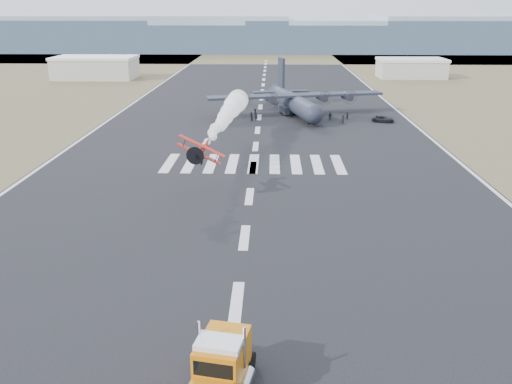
{
  "coord_description": "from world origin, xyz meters",
  "views": [
    {
      "loc": [
        2.5,
        -23.94,
        21.09
      ],
      "look_at": [
        1.06,
        25.9,
        4.0
      ],
      "focal_mm": 38.0,
      "sensor_mm": 36.0,
      "label": 1
    }
  ],
  "objects_px": {
    "aerobatic_biplane": "(200,151)",
    "hangar_left": "(96,67)",
    "hangar_right": "(411,68)",
    "support_vehicle": "(383,119)",
    "crew_h": "(251,117)",
    "crew_f": "(292,113)",
    "transport_aircraft": "(293,101)",
    "crew_d": "(330,116)",
    "crew_b": "(255,113)",
    "crew_e": "(307,113)",
    "crew_a": "(347,116)",
    "semi_truck": "(220,368)",
    "crew_c": "(343,119)",
    "crew_g": "(256,117)"
  },
  "relations": [
    {
      "from": "semi_truck",
      "to": "support_vehicle",
      "type": "xyz_separation_m",
      "value": [
        24.28,
        78.42,
        -1.21
      ]
    },
    {
      "from": "hangar_right",
      "to": "crew_d",
      "type": "distance_m",
      "value": 75.77
    },
    {
      "from": "crew_a",
      "to": "hangar_right",
      "type": "bearing_deg",
      "value": -117.44
    },
    {
      "from": "crew_b",
      "to": "crew_e",
      "type": "xyz_separation_m",
      "value": [
        10.46,
        -0.15,
        0.08
      ]
    },
    {
      "from": "semi_truck",
      "to": "crew_h",
      "type": "bearing_deg",
      "value": 101.75
    },
    {
      "from": "transport_aircraft",
      "to": "crew_d",
      "type": "distance_m",
      "value": 9.97
    },
    {
      "from": "support_vehicle",
      "to": "crew_h",
      "type": "height_order",
      "value": "crew_h"
    },
    {
      "from": "crew_d",
      "to": "crew_h",
      "type": "height_order",
      "value": "crew_h"
    },
    {
      "from": "aerobatic_biplane",
      "to": "hangar_left",
      "type": "bearing_deg",
      "value": 116.92
    },
    {
      "from": "transport_aircraft",
      "to": "crew_b",
      "type": "distance_m",
      "value": 9.11
    },
    {
      "from": "crew_e",
      "to": "crew_g",
      "type": "xyz_separation_m",
      "value": [
        -10.09,
        -3.12,
        -0.12
      ]
    },
    {
      "from": "hangar_right",
      "to": "semi_truck",
      "type": "xyz_separation_m",
      "value": [
        -46.27,
        -148.37,
        -1.21
      ]
    },
    {
      "from": "crew_f",
      "to": "crew_h",
      "type": "bearing_deg",
      "value": 175.8
    },
    {
      "from": "support_vehicle",
      "to": "crew_f",
      "type": "xyz_separation_m",
      "value": [
        -17.37,
        3.87,
        0.31
      ]
    },
    {
      "from": "semi_truck",
      "to": "crew_f",
      "type": "relative_size",
      "value": 4.67
    },
    {
      "from": "semi_truck",
      "to": "transport_aircraft",
      "type": "bearing_deg",
      "value": 96.08
    },
    {
      "from": "hangar_left",
      "to": "crew_h",
      "type": "height_order",
      "value": "hangar_left"
    },
    {
      "from": "crew_c",
      "to": "crew_g",
      "type": "xyz_separation_m",
      "value": [
        -16.62,
        2.0,
        -0.02
      ]
    },
    {
      "from": "semi_truck",
      "to": "crew_b",
      "type": "xyz_separation_m",
      "value": [
        -0.57,
        82.25,
        -0.94
      ]
    },
    {
      "from": "transport_aircraft",
      "to": "crew_a",
      "type": "height_order",
      "value": "transport_aircraft"
    },
    {
      "from": "crew_f",
      "to": "support_vehicle",
      "type": "bearing_deg",
      "value": -39.94
    },
    {
      "from": "hangar_right",
      "to": "transport_aircraft",
      "type": "height_order",
      "value": "transport_aircraft"
    },
    {
      "from": "semi_truck",
      "to": "crew_a",
      "type": "distance_m",
      "value": 82.29
    },
    {
      "from": "hangar_left",
      "to": "crew_d",
      "type": "xyz_separation_m",
      "value": [
        65.99,
        -63.64,
        -2.61
      ]
    },
    {
      "from": "crew_c",
      "to": "crew_e",
      "type": "relative_size",
      "value": 0.89
    },
    {
      "from": "crew_d",
      "to": "crew_g",
      "type": "relative_size",
      "value": 0.98
    },
    {
      "from": "aerobatic_biplane",
      "to": "crew_c",
      "type": "distance_m",
      "value": 48.53
    },
    {
      "from": "aerobatic_biplane",
      "to": "transport_aircraft",
      "type": "xyz_separation_m",
      "value": [
        12.51,
        52.73,
        -2.9
      ]
    },
    {
      "from": "crew_a",
      "to": "crew_f",
      "type": "xyz_separation_m",
      "value": [
        -10.72,
        1.92,
        0.09
      ]
    },
    {
      "from": "aerobatic_biplane",
      "to": "crew_f",
      "type": "relative_size",
      "value": 2.97
    },
    {
      "from": "semi_truck",
      "to": "crew_e",
      "type": "height_order",
      "value": "semi_truck"
    },
    {
      "from": "transport_aircraft",
      "to": "support_vehicle",
      "type": "height_order",
      "value": "transport_aircraft"
    },
    {
      "from": "semi_truck",
      "to": "crew_f",
      "type": "distance_m",
      "value": 82.59
    },
    {
      "from": "crew_g",
      "to": "crew_d",
      "type": "bearing_deg",
      "value": -162.25
    },
    {
      "from": "hangar_left",
      "to": "semi_truck",
      "type": "distance_m",
      "value": 152.43
    },
    {
      "from": "transport_aircraft",
      "to": "crew_g",
      "type": "xyz_separation_m",
      "value": [
        -7.45,
        -7.58,
        -1.9
      ]
    },
    {
      "from": "aerobatic_biplane",
      "to": "hangar_right",
      "type": "bearing_deg",
      "value": 69.72
    },
    {
      "from": "crew_a",
      "to": "crew_e",
      "type": "height_order",
      "value": "crew_e"
    },
    {
      "from": "crew_e",
      "to": "hangar_left",
      "type": "bearing_deg",
      "value": -127.08
    },
    {
      "from": "hangar_left",
      "to": "crew_f",
      "type": "bearing_deg",
      "value": -46.17
    },
    {
      "from": "crew_a",
      "to": "crew_h",
      "type": "height_order",
      "value": "crew_h"
    },
    {
      "from": "crew_g",
      "to": "aerobatic_biplane",
      "type": "bearing_deg",
      "value": 98.36
    },
    {
      "from": "hangar_right",
      "to": "crew_d",
      "type": "xyz_separation_m",
      "value": [
        -32.01,
        -68.64,
        -2.22
      ]
    },
    {
      "from": "crew_g",
      "to": "crew_h",
      "type": "relative_size",
      "value": 0.96
    },
    {
      "from": "transport_aircraft",
      "to": "crew_b",
      "type": "height_order",
      "value": "transport_aircraft"
    },
    {
      "from": "crew_c",
      "to": "crew_h",
      "type": "bearing_deg",
      "value": 17.48
    },
    {
      "from": "semi_truck",
      "to": "crew_c",
      "type": "height_order",
      "value": "semi_truck"
    },
    {
      "from": "hangar_left",
      "to": "aerobatic_biplane",
      "type": "distance_m",
      "value": 119.02
    },
    {
      "from": "semi_truck",
      "to": "crew_d",
      "type": "distance_m",
      "value": 81.01
    },
    {
      "from": "crew_a",
      "to": "crew_h",
      "type": "xyz_separation_m",
      "value": [
        -18.85,
        -1.56,
        0.04
      ]
    }
  ]
}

